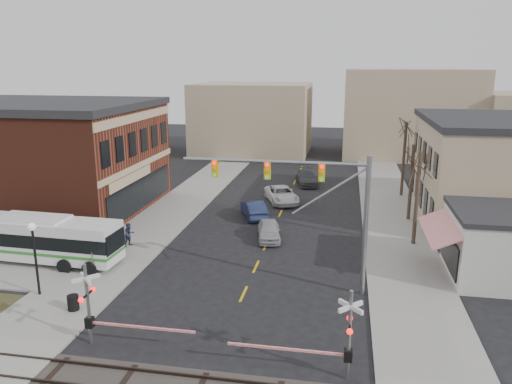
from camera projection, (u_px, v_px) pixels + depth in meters
ground at (236, 311)px, 26.53m from camera, size 160.00×160.00×0.00m
sidewalk_west at (184, 202)px, 47.21m from camera, size 5.00×60.00×0.12m
sidewalk_east at (390, 212)px, 43.94m from camera, size 5.00×60.00×0.12m
tree_east_a at (417, 198)px, 35.28m from camera, size 0.28×0.28×6.75m
tree_east_b at (411, 182)px, 41.00m from camera, size 0.28×0.28×6.30m
tree_east_c at (404, 159)px, 48.48m from camera, size 0.28×0.28×7.20m
transit_bus at (35, 238)px, 32.59m from camera, size 11.67×3.02×2.98m
traffic_signal_mast at (315, 194)px, 27.54m from camera, size 10.47×0.30×8.00m
rr_crossing_west at (97, 306)px, 22.87m from camera, size 5.60×1.36×4.00m
rr_crossing_east at (339, 335)px, 20.40m from camera, size 5.60×1.36×4.00m
street_lamp at (34, 244)px, 27.42m from camera, size 0.44×0.44×4.23m
trash_bin at (73, 303)px, 26.29m from camera, size 0.60×0.60×0.81m
car_a at (269, 230)px, 37.15m from camera, size 2.34×4.27×1.38m
car_b at (254, 209)px, 42.45m from camera, size 3.15×4.76×1.48m
car_c at (282, 195)px, 47.11m from camera, size 4.21×5.82×1.47m
car_d at (307, 178)px, 54.06m from camera, size 3.07×5.37×1.46m
pedestrian_near at (95, 260)px, 30.71m from camera, size 0.58×0.76×1.86m
pedestrian_far at (129, 235)px, 35.40m from camera, size 0.95×1.03×1.71m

